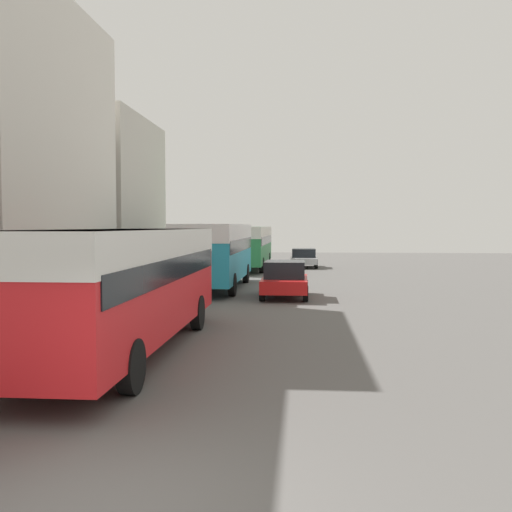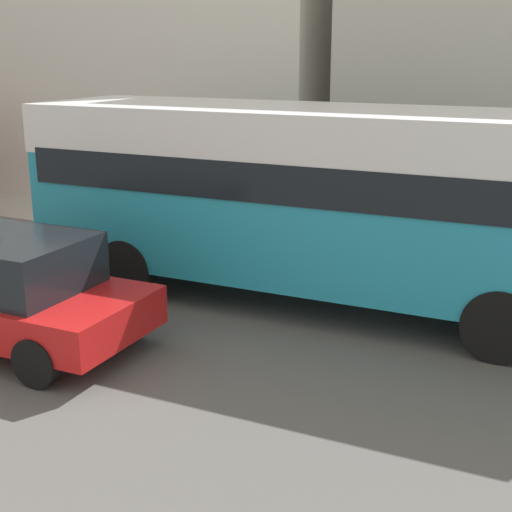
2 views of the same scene
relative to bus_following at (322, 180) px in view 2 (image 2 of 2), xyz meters
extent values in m
cube|color=teal|center=(0.00, 0.00, -0.21)|extent=(2.53, 9.44, 2.60)
cube|color=white|center=(0.00, 0.00, 0.70)|extent=(2.56, 9.49, 0.78)
cube|color=black|center=(0.00, 0.00, 0.11)|extent=(2.58, 9.06, 0.57)
cylinder|color=black|center=(1.16, 2.93, -1.51)|extent=(0.28, 1.00, 1.00)
cylinder|color=black|center=(-1.16, -2.93, -1.51)|extent=(0.28, 1.00, 1.00)
cylinder|color=black|center=(1.16, -2.93, -1.51)|extent=(0.28, 1.00, 1.00)
cube|color=red|center=(3.43, -3.22, -1.43)|extent=(1.88, 3.80, 0.53)
cube|color=black|center=(3.43, -3.22, -0.81)|extent=(1.66, 2.09, 0.70)
cylinder|color=black|center=(2.56, -2.04, -1.69)|extent=(0.22, 0.64, 0.64)
cylinder|color=black|center=(4.30, -2.04, -1.69)|extent=(0.22, 0.64, 0.64)
camera|label=1|loc=(4.19, -27.12, 0.99)|focal=40.00mm
camera|label=2|loc=(10.33, 3.72, 1.96)|focal=50.00mm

